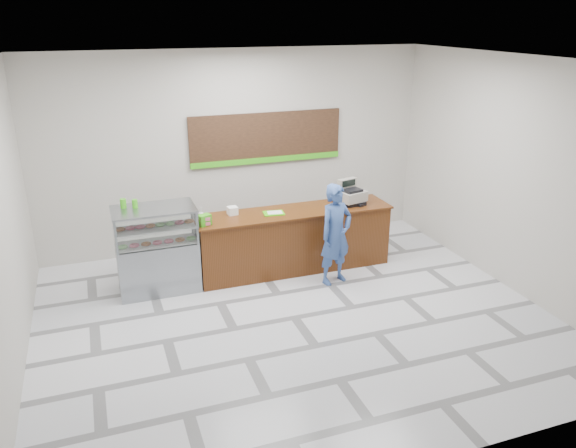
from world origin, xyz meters
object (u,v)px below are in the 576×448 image
object	(u,v)px
sales_counter	(294,240)
serving_tray	(274,213)
cash_register	(350,195)
customer	(336,234)
display_case	(157,249)

from	to	relation	value
sales_counter	serving_tray	world-z (taller)	serving_tray
cash_register	customer	distance (m)	0.99
sales_counter	customer	bearing A→B (deg)	-56.11
customer	cash_register	bearing A→B (deg)	34.90
display_case	cash_register	bearing A→B (deg)	0.83
sales_counter	cash_register	size ratio (longest dim) A/B	6.17
display_case	serving_tray	bearing A→B (deg)	-0.76
sales_counter	display_case	size ratio (longest dim) A/B	2.45
display_case	cash_register	distance (m)	3.28
serving_tray	sales_counter	bearing A→B (deg)	11.85
cash_register	serving_tray	xyz separation A→B (m)	(-1.37, -0.07, -0.14)
display_case	customer	distance (m)	2.76
sales_counter	customer	size ratio (longest dim) A/B	2.02
sales_counter	display_case	distance (m)	2.23
display_case	customer	size ratio (longest dim) A/B	0.82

